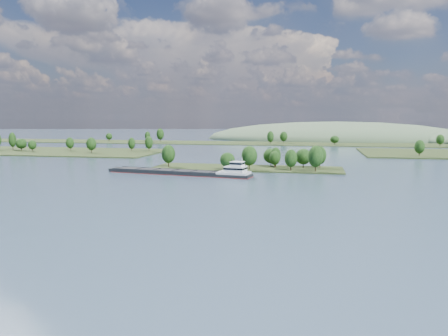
# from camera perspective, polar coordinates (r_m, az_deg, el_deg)

# --- Properties ---
(ground) EXTENTS (1800.00, 1800.00, 0.00)m
(ground) POSITION_cam_1_polar(r_m,az_deg,el_deg) (173.87, -0.04, -2.35)
(ground) COLOR #334558
(ground) RESTS_ON ground
(tree_island) EXTENTS (100.00, 31.17, 14.05)m
(tree_island) POSITION_cam_1_polar(r_m,az_deg,el_deg) (230.02, 4.52, 0.83)
(tree_island) COLOR #233015
(tree_island) RESTS_ON ground
(back_shoreline) EXTENTS (900.00, 60.00, 16.00)m
(back_shoreline) POSITION_cam_1_polar(r_m,az_deg,el_deg) (449.45, 8.50, 3.21)
(back_shoreline) COLOR #233015
(back_shoreline) RESTS_ON ground
(hill_west) EXTENTS (320.00, 160.00, 44.00)m
(hill_west) POSITION_cam_1_polar(r_m,az_deg,el_deg) (549.30, 14.39, 3.62)
(hill_west) COLOR #435B3E
(hill_west) RESTS_ON ground
(cargo_barge) EXTENTS (73.60, 20.04, 9.89)m
(cargo_barge) POSITION_cam_1_polar(r_m,az_deg,el_deg) (207.93, -4.76, -0.54)
(cargo_barge) COLOR black
(cargo_barge) RESTS_ON ground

